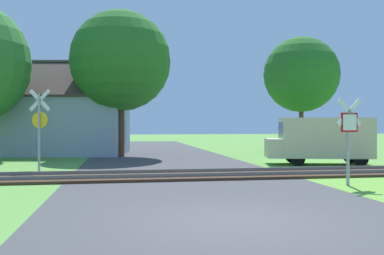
{
  "coord_description": "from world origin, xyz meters",
  "views": [
    {
      "loc": [
        -2.22,
        -8.14,
        1.89
      ],
      "look_at": [
        0.5,
        8.27,
        1.8
      ],
      "focal_mm": 40.0,
      "sensor_mm": 36.0,
      "label": 1
    }
  ],
  "objects": [
    {
      "name": "ground_plane",
      "position": [
        0.0,
        0.0,
        0.0
      ],
      "size": [
        160.0,
        160.0,
        0.0
      ],
      "primitive_type": "plane",
      "color": "#5B933D"
    },
    {
      "name": "crossing_sign_far",
      "position": [
        -5.4,
        9.37,
        1.96
      ],
      "size": [
        0.85,
        0.28,
        3.31
      ],
      "rotation": [
        0.0,
        0.0,
        -0.29
      ],
      "color": "#9E9EA5",
      "rests_on": "ground"
    },
    {
      "name": "stop_sign_near",
      "position": [
        4.76,
        4.17,
        1.65
      ],
      "size": [
        0.87,
        0.19,
        2.74
      ],
      "rotation": [
        0.0,
        0.0,
        3.28
      ],
      "color": "#9E9EA5",
      "rests_on": "ground"
    },
    {
      "name": "rail_track",
      "position": [
        0.0,
        7.27,
        0.06
      ],
      "size": [
        60.0,
        2.6,
        0.22
      ],
      "color": "#422D1E",
      "rests_on": "ground"
    },
    {
      "name": "tree_center",
      "position": [
        -2.26,
        17.98,
        5.76
      ],
      "size": [
        6.06,
        6.06,
        8.81
      ],
      "color": "#513823",
      "rests_on": "ground"
    },
    {
      "name": "mail_truck",
      "position": [
        7.26,
        11.08,
        1.24
      ],
      "size": [
        5.19,
        2.93,
        2.24
      ],
      "rotation": [
        0.0,
        0.0,
        1.34
      ],
      "color": "beige",
      "rests_on": "ground"
    },
    {
      "name": "road_asphalt",
      "position": [
        0.0,
        2.0,
        0.0
      ],
      "size": [
        8.16,
        80.0,
        0.01
      ],
      "primitive_type": "cube",
      "color": "#424244",
      "rests_on": "ground"
    },
    {
      "name": "house",
      "position": [
        -5.43,
        20.59,
        2.04
      ],
      "size": [
        8.05,
        7.37,
        6.13
      ],
      "rotation": [
        0.0,
        0.0,
        -0.15
      ],
      "color": "#99A3B7",
      "rests_on": "ground"
    },
    {
      "name": "tree_far",
      "position": [
        11.24,
        22.44,
        5.72
      ],
      "size": [
        5.69,
        5.69,
        8.58
      ],
      "color": "#513823",
      "rests_on": "ground"
    }
  ]
}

